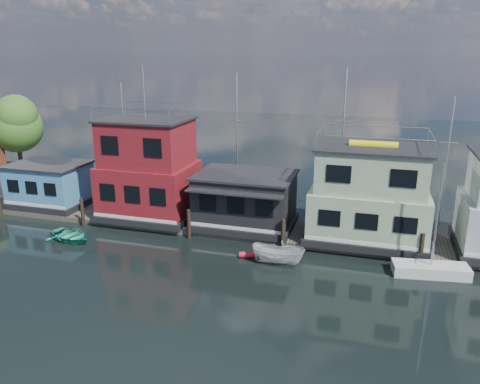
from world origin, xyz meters
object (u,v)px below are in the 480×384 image
(houseboat_green, at_px, (369,196))
(day_sailer, at_px, (431,269))
(houseboat_dark, at_px, (245,200))
(red_kayak, at_px, (260,254))
(houseboat_red, at_px, (149,171))
(motorboat, at_px, (278,255))
(dinghy_teal, at_px, (71,236))
(dinghy_white, at_px, (284,248))
(houseboat_blue, at_px, (50,184))

(houseboat_green, height_order, day_sailer, houseboat_green)
(houseboat_dark, distance_m, red_kayak, 5.58)
(houseboat_red, height_order, motorboat, houseboat_red)
(red_kayak, distance_m, dinghy_teal, 14.00)
(motorboat, bearing_deg, houseboat_green, -40.82)
(dinghy_white, bearing_deg, houseboat_dark, 20.18)
(red_kayak, relative_size, day_sailer, 0.40)
(houseboat_green, xyz_separation_m, motorboat, (-5.30, -5.30, -2.87))
(day_sailer, bearing_deg, motorboat, 179.11)
(houseboat_red, distance_m, motorboat, 13.29)
(dinghy_white, height_order, dinghy_teal, dinghy_white)
(houseboat_red, bearing_deg, red_kayak, -23.81)
(houseboat_green, distance_m, motorboat, 8.03)
(houseboat_red, bearing_deg, houseboat_blue, -180.00)
(houseboat_dark, bearing_deg, houseboat_red, 179.86)
(houseboat_green, xyz_separation_m, dinghy_teal, (-20.59, -5.70, -3.17))
(motorboat, bearing_deg, dinghy_teal, 95.74)
(houseboat_blue, xyz_separation_m, dinghy_teal, (5.91, -5.70, -1.82))
(day_sailer, distance_m, dinghy_teal, 24.66)
(houseboat_dark, bearing_deg, dinghy_teal, -153.87)
(houseboat_dark, bearing_deg, day_sailer, -17.30)
(dinghy_white, bearing_deg, motorboat, 151.59)
(houseboat_dark, distance_m, day_sailer, 13.78)
(houseboat_blue, relative_size, day_sailer, 0.90)
(houseboat_blue, distance_m, red_kayak, 20.48)
(red_kayak, bearing_deg, houseboat_dark, 99.49)
(houseboat_green, height_order, dinghy_white, houseboat_green)
(red_kayak, relative_size, dinghy_white, 1.34)
(dinghy_white, bearing_deg, dinghy_teal, 72.52)
(houseboat_red, distance_m, red_kayak, 11.98)
(houseboat_blue, relative_size, houseboat_green, 0.76)
(day_sailer, height_order, dinghy_teal, day_sailer)
(red_kayak, relative_size, dinghy_teal, 0.77)
(houseboat_dark, distance_m, dinghy_white, 5.75)
(houseboat_red, height_order, houseboat_dark, houseboat_red)
(houseboat_green, bearing_deg, day_sailer, -45.39)
(dinghy_teal, bearing_deg, houseboat_green, -57.49)
(dinghy_teal, bearing_deg, houseboat_blue, 63.04)
(red_kayak, bearing_deg, dinghy_teal, 166.72)
(houseboat_red, xyz_separation_m, day_sailer, (21.02, -4.08, -3.68))
(houseboat_blue, xyz_separation_m, houseboat_red, (9.50, 0.00, 1.90))
(houseboat_blue, height_order, dinghy_white, houseboat_blue)
(red_kayak, bearing_deg, houseboat_blue, 149.12)
(motorboat, bearing_deg, red_kayak, 65.66)
(houseboat_green, bearing_deg, motorboat, -135.03)
(dinghy_teal, bearing_deg, houseboat_red, -15.15)
(houseboat_green, relative_size, motorboat, 2.37)
(dinghy_teal, bearing_deg, day_sailer, -69.19)
(houseboat_blue, bearing_deg, dinghy_white, -10.40)
(motorboat, bearing_deg, houseboat_blue, 80.18)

